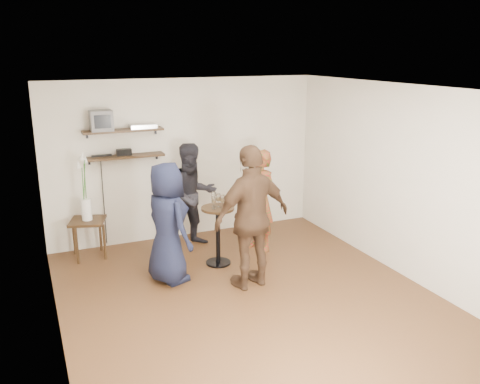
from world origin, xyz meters
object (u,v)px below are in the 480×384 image
person_plaid (260,201)px  crt_monitor (101,120)px  radio (124,152)px  person_navy (167,223)px  side_table (88,226)px  person_dark (193,195)px  dvd_deck (143,126)px  drinks_table (218,228)px  person_brown (252,218)px

person_plaid → crt_monitor: bearing=-132.6°
radio → person_navy: size_ratio=0.13×
side_table → person_dark: bearing=-6.0°
dvd_deck → radio: (-0.31, 0.00, -0.38)m
person_dark → radio: bearing=151.3°
crt_monitor → side_table: 1.58m
crt_monitor → drinks_table: (1.35, -1.24, -1.46)m
crt_monitor → drinks_table: bearing=-42.5°
dvd_deck → person_navy: 1.85m
crt_monitor → dvd_deck: size_ratio=0.80×
dvd_deck → radio: 0.49m
side_table → person_navy: person_navy is taller
crt_monitor → person_navy: size_ratio=0.20×
person_brown → side_table: bearing=-55.6°
person_navy → radio: bearing=-9.0°
person_plaid → person_brown: person_brown is taller
drinks_table → dvd_deck: bearing=120.7°
person_brown → person_dark: bearing=-92.1°
crt_monitor → person_brown: bearing=-54.0°
side_table → person_dark: (1.60, -0.17, 0.33)m
radio → person_dark: size_ratio=0.13×
crt_monitor → person_navy: 1.99m
radio → drinks_table: 1.88m
person_dark → person_navy: bearing=-129.2°
radio → dvd_deck: bearing=0.0°
dvd_deck → side_table: dvd_deck is taller
crt_monitor → side_table: crt_monitor is taller
drinks_table → person_plaid: bearing=18.4°
drinks_table → person_plaid: size_ratio=0.55×
side_table → person_plaid: bearing=-16.6°
person_navy → person_brown: (0.96, -0.57, 0.13)m
crt_monitor → person_brown: 2.78m
person_navy → person_brown: person_brown is taller
person_plaid → person_brown: size_ratio=0.83×
person_plaid → person_brown: bearing=-48.9°
drinks_table → person_navy: bearing=-162.1°
dvd_deck → person_dark: 1.31m
crt_monitor → person_brown: crt_monitor is taller
person_navy → person_brown: size_ratio=0.87×
drinks_table → person_dark: size_ratio=0.52×
person_plaid → person_dark: person_dark is taller
dvd_deck → person_dark: dvd_deck is taller
crt_monitor → person_brown: size_ratio=0.17×
drinks_table → side_table: bearing=149.1°
radio → drinks_table: bearing=-49.9°
side_table → person_plaid: person_plaid is taller
radio → person_dark: 1.24m
radio → person_brown: size_ratio=0.12×
dvd_deck → person_navy: (-0.07, -1.50, -1.08)m
person_dark → person_navy: (-0.72, -1.11, -0.01)m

